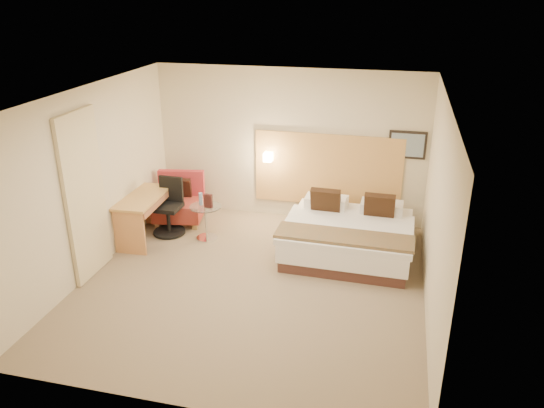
% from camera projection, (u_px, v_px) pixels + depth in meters
% --- Properties ---
extents(floor, '(4.80, 5.00, 0.02)m').
position_uv_depth(floor, '(252.00, 283.00, 7.63)').
color(floor, '#816F57').
rests_on(floor, ground).
extents(ceiling, '(4.80, 5.00, 0.02)m').
position_uv_depth(ceiling, '(249.00, 95.00, 6.59)').
color(ceiling, silver).
rests_on(ceiling, floor).
extents(wall_back, '(4.80, 0.02, 2.70)m').
position_uv_depth(wall_back, '(289.00, 145.00, 9.37)').
color(wall_back, beige).
rests_on(wall_back, floor).
extents(wall_front, '(4.80, 0.02, 2.70)m').
position_uv_depth(wall_front, '(177.00, 294.00, 4.86)').
color(wall_front, beige).
rests_on(wall_front, floor).
extents(wall_left, '(0.02, 5.00, 2.70)m').
position_uv_depth(wall_left, '(90.00, 181.00, 7.63)').
color(wall_left, beige).
rests_on(wall_left, floor).
extents(wall_right, '(0.02, 5.00, 2.70)m').
position_uv_depth(wall_right, '(437.00, 213.00, 6.59)').
color(wall_right, beige).
rests_on(wall_right, floor).
extents(headboard_panel, '(2.60, 0.04, 1.30)m').
position_uv_depth(headboard_panel, '(327.00, 170.00, 9.33)').
color(headboard_panel, tan).
rests_on(headboard_panel, wall_back).
extents(art_frame, '(0.62, 0.03, 0.47)m').
position_uv_depth(art_frame, '(407.00, 145.00, 8.84)').
color(art_frame, black).
rests_on(art_frame, wall_back).
extents(art_canvas, '(0.54, 0.01, 0.39)m').
position_uv_depth(art_canvas, '(407.00, 145.00, 8.83)').
color(art_canvas, '#748BA0').
rests_on(art_canvas, wall_back).
extents(lamp_arm, '(0.02, 0.12, 0.02)m').
position_uv_depth(lamp_arm, '(269.00, 156.00, 9.44)').
color(lamp_arm, white).
rests_on(lamp_arm, wall_back).
extents(lamp_shade, '(0.15, 0.15, 0.15)m').
position_uv_depth(lamp_shade, '(268.00, 157.00, 9.38)').
color(lamp_shade, '#FFEDC6').
rests_on(lamp_shade, wall_back).
extents(curtain, '(0.06, 0.90, 2.42)m').
position_uv_depth(curtain, '(85.00, 196.00, 7.45)').
color(curtain, beige).
rests_on(curtain, wall_left).
extents(bottle_a, '(0.07, 0.07, 0.21)m').
position_uv_depth(bottle_a, '(201.00, 199.00, 8.77)').
color(bottle_a, '#8EADDC').
rests_on(bottle_a, side_table).
extents(menu_folder, '(0.14, 0.06, 0.23)m').
position_uv_depth(menu_folder, '(208.00, 201.00, 8.66)').
color(menu_folder, '#3A1817').
rests_on(menu_folder, side_table).
extents(bed, '(2.02, 1.96, 0.96)m').
position_uv_depth(bed, '(349.00, 234.00, 8.40)').
color(bed, '#482924').
rests_on(bed, floor).
extents(lounge_chair, '(0.94, 0.86, 0.88)m').
position_uv_depth(lounge_chair, '(180.00, 203.00, 9.52)').
color(lounge_chair, '#9F6E4B').
rests_on(lounge_chair, floor).
extents(side_table, '(0.57, 0.57, 0.59)m').
position_uv_depth(side_table, '(206.00, 221.00, 8.85)').
color(side_table, white).
rests_on(side_table, floor).
extents(desk, '(0.61, 1.25, 0.77)m').
position_uv_depth(desk, '(145.00, 205.00, 8.74)').
color(desk, tan).
rests_on(desk, floor).
extents(desk_chair, '(0.55, 0.55, 0.96)m').
position_uv_depth(desk_chair, '(169.00, 211.00, 9.04)').
color(desk_chair, black).
rests_on(desk_chair, floor).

